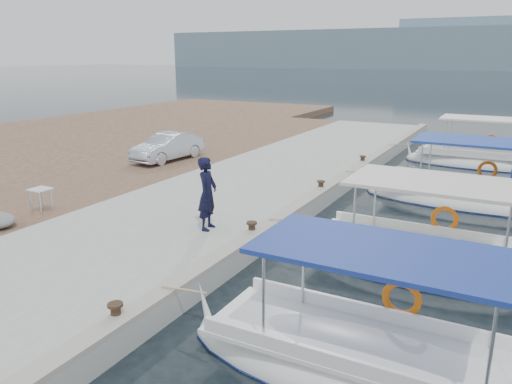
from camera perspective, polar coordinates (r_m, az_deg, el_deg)
ground at (r=11.93m, az=-2.48°, el=-9.52°), size 400.00×400.00×0.00m
concrete_quay at (r=17.32m, az=-2.64°, el=-0.61°), size 6.00×40.00×0.50m
quay_curb at (r=16.04m, az=5.92°, el=-0.84°), size 0.44×40.00×0.12m
cobblestone_strip at (r=20.26m, az=-14.89°, el=1.25°), size 4.00×40.00×0.50m
fishing_caique_b at (r=8.72m, az=12.37°, el=-19.19°), size 6.43×2.15×2.83m
fishing_caique_c at (r=12.82m, az=18.33°, el=-7.91°), size 6.44×2.48×2.83m
fishing_caique_d at (r=18.97m, az=23.86°, el=-0.72°), size 7.52×2.51×2.83m
fishing_caique_e at (r=25.68m, az=24.22°, el=3.04°), size 6.86×2.31×2.83m
mooring_bollards at (r=13.04m, az=-0.49°, el=-4.00°), size 0.28×20.28×0.33m
fisherman at (r=13.24m, az=-5.58°, el=-0.19°), size 0.60×0.79×1.96m
parked_car at (r=22.48m, az=-10.04°, el=5.12°), size 1.61×3.74×1.20m
folding_table at (r=16.01m, az=-23.40°, el=-0.36°), size 0.55×0.55×0.73m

